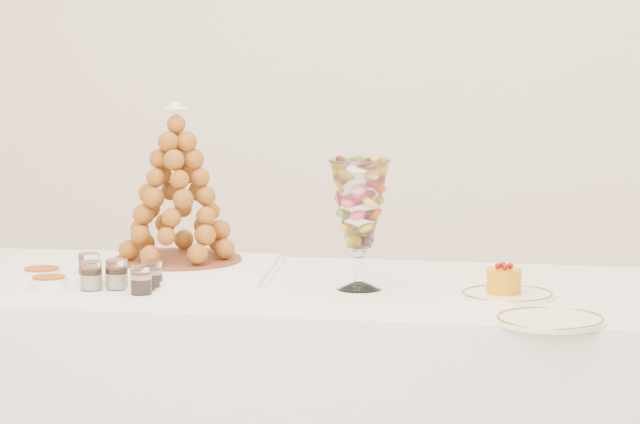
# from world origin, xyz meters

# --- Properties ---
(lace_tray) EXTENTS (0.65, 0.52, 0.02)m
(lace_tray) POSITION_xyz_m (-0.41, 0.41, 0.76)
(lace_tray) COLOR white
(lace_tray) RESTS_ON buffet_table
(macaron_vase) EXTENTS (0.14, 0.14, 0.32)m
(macaron_vase) POSITION_xyz_m (0.15, 0.32, 0.96)
(macaron_vase) COLOR white
(macaron_vase) RESTS_ON buffet_table
(cake_plate) EXTENTS (0.22, 0.22, 0.01)m
(cake_plate) POSITION_xyz_m (0.51, 0.30, 0.76)
(cake_plate) COLOR white
(cake_plate) RESTS_ON buffet_table
(spare_plate) EXTENTS (0.24, 0.24, 0.01)m
(spare_plate) POSITION_xyz_m (0.63, 0.04, 0.76)
(spare_plate) COLOR white
(spare_plate) RESTS_ON buffet_table
(verrine_a) EXTENTS (0.06, 0.06, 0.07)m
(verrine_a) POSITION_xyz_m (-0.53, 0.26, 0.79)
(verrine_a) COLOR white
(verrine_a) RESTS_ON buffet_table
(verrine_b) EXTENTS (0.06, 0.06, 0.07)m
(verrine_b) POSITION_xyz_m (-0.43, 0.18, 0.79)
(verrine_b) COLOR white
(verrine_b) RESTS_ON buffet_table
(verrine_c) EXTENTS (0.06, 0.06, 0.07)m
(verrine_c) POSITION_xyz_m (-0.34, 0.21, 0.79)
(verrine_c) COLOR white
(verrine_c) RESTS_ON buffet_table
(verrine_d) EXTENTS (0.06, 0.06, 0.07)m
(verrine_d) POSITION_xyz_m (-0.48, 0.16, 0.79)
(verrine_d) COLOR white
(verrine_d) RESTS_ON buffet_table
(verrine_e) EXTENTS (0.05, 0.05, 0.07)m
(verrine_e) POSITION_xyz_m (-0.35, 0.14, 0.79)
(verrine_e) COLOR white
(verrine_e) RESTS_ON buffet_table
(ramekin_back) EXTENTS (0.10, 0.10, 0.03)m
(ramekin_back) POSITION_xyz_m (-0.65, 0.24, 0.77)
(ramekin_back) COLOR white
(ramekin_back) RESTS_ON buffet_table
(ramekin_front) EXTENTS (0.09, 0.09, 0.03)m
(ramekin_front) POSITION_xyz_m (-0.59, 0.15, 0.77)
(ramekin_front) COLOR white
(ramekin_front) RESTS_ON buffet_table
(croquembouche) EXTENTS (0.33, 0.33, 0.42)m
(croquembouche) POSITION_xyz_m (-0.38, 0.50, 0.98)
(croquembouche) COLOR brown
(croquembouche) RESTS_ON lace_tray
(mousse_cake) EXTENTS (0.08, 0.08, 0.07)m
(mousse_cake) POSITION_xyz_m (0.50, 0.30, 0.80)
(mousse_cake) COLOR orange
(mousse_cake) RESTS_ON cake_plate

